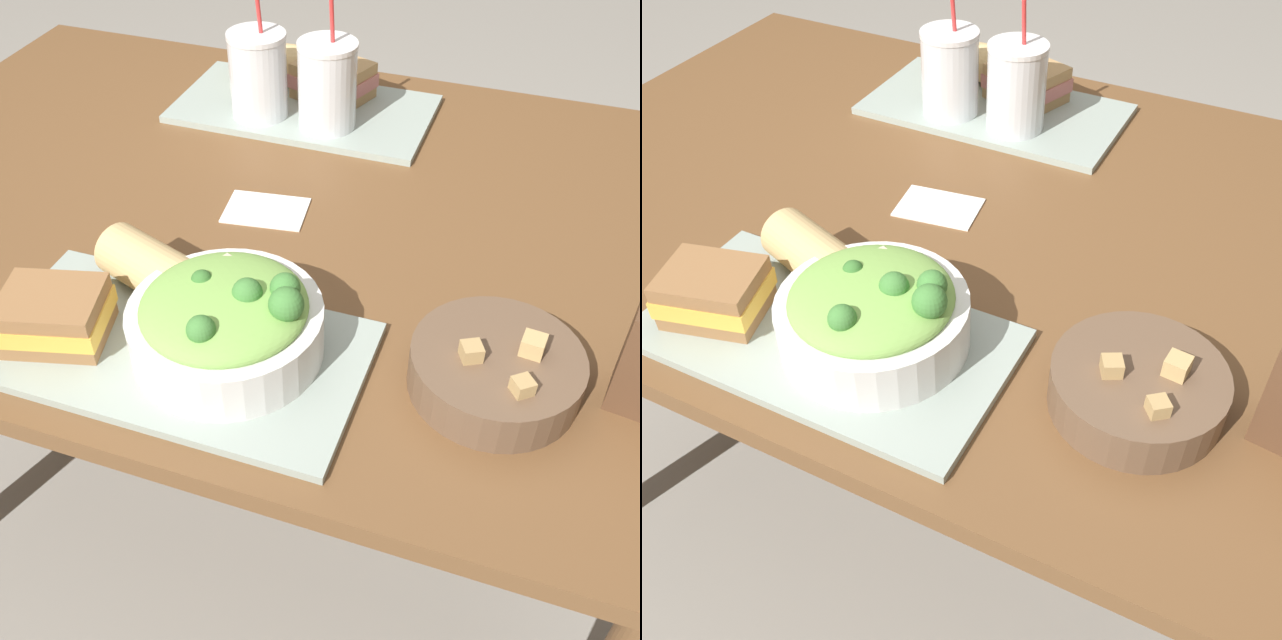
% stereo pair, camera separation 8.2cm
% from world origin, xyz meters
% --- Properties ---
extents(ground_plane, '(12.00, 12.00, 0.00)m').
position_xyz_m(ground_plane, '(0.00, 0.00, 0.00)').
color(ground_plane, gray).
extents(dining_table, '(1.36, 0.99, 0.77)m').
position_xyz_m(dining_table, '(0.00, 0.00, 0.68)').
color(dining_table, brown).
rests_on(dining_table, ground_plane).
extents(tray_near, '(0.46, 0.24, 0.01)m').
position_xyz_m(tray_near, '(0.04, -0.34, 0.78)').
color(tray_near, '#99A89E').
rests_on(tray_near, dining_table).
extents(tray_far, '(0.46, 0.24, 0.01)m').
position_xyz_m(tray_far, '(-0.03, 0.29, 0.78)').
color(tray_far, '#99A89E').
rests_on(tray_far, dining_table).
extents(salad_bowl, '(0.23, 0.23, 0.11)m').
position_xyz_m(salad_bowl, '(0.10, -0.32, 0.83)').
color(salad_bowl, white).
rests_on(salad_bowl, tray_near).
extents(soup_bowl, '(0.20, 0.20, 0.07)m').
position_xyz_m(soup_bowl, '(0.41, -0.27, 0.80)').
color(soup_bowl, brown).
rests_on(soup_bowl, dining_table).
extents(sandwich_near, '(0.14, 0.13, 0.06)m').
position_xyz_m(sandwich_near, '(-0.10, -0.37, 0.82)').
color(sandwich_near, olive).
rests_on(sandwich_near, tray_near).
extents(baguette_near, '(0.18, 0.12, 0.07)m').
position_xyz_m(baguette_near, '(-0.02, -0.26, 0.82)').
color(baguette_near, tan).
rests_on(baguette_near, tray_near).
extents(sandwich_far, '(0.16, 0.14, 0.06)m').
position_xyz_m(sandwich_far, '(0.01, 0.34, 0.82)').
color(sandwich_far, tan).
rests_on(sandwich_far, tray_far).
extents(baguette_far, '(0.15, 0.08, 0.07)m').
position_xyz_m(baguette_far, '(-0.11, 0.37, 0.82)').
color(baguette_far, tan).
rests_on(baguette_far, tray_far).
extents(drink_cup_dark, '(0.10, 0.10, 0.22)m').
position_xyz_m(drink_cup_dark, '(-0.09, 0.24, 0.85)').
color(drink_cup_dark, silver).
rests_on(drink_cup_dark, tray_far).
extents(drink_cup_red, '(0.10, 0.10, 0.22)m').
position_xyz_m(drink_cup_red, '(0.04, 0.24, 0.85)').
color(drink_cup_red, silver).
rests_on(drink_cup_red, tray_far).
extents(napkin_folded, '(0.13, 0.10, 0.00)m').
position_xyz_m(napkin_folded, '(0.03, -0.02, 0.78)').
color(napkin_folded, white).
rests_on(napkin_folded, dining_table).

